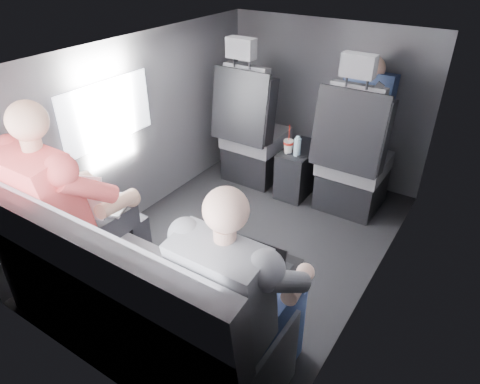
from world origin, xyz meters
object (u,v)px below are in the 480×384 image
Objects in this scene: water_bottle at (297,147)px; passenger_rear_left at (70,209)px; front_seat_right at (352,164)px; center_console at (300,170)px; laptop_white at (90,201)px; front_seat_left at (252,138)px; passenger_rear_right at (242,294)px; rear_bench at (131,302)px; soda_cup at (288,146)px; laptop_black at (262,262)px; passenger_front_right at (366,111)px.

water_bottle is 0.13× the size of passenger_rear_left.
water_bottle is (-0.43, -0.10, 0.07)m from front_seat_right.
laptop_white reaches higher than center_console.
passenger_rear_right is (1.06, -1.81, 0.21)m from front_seat_left.
front_seat_left is 1.96m from rear_bench.
water_bottle is at bearing 72.10° from laptop_white.
rear_bench reaches higher than water_bottle.
soda_cup is 0.19× the size of passenger_rear_left.
soda_cup is at bearing 74.71° from laptop_white.
laptop_black is 0.24× the size of passenger_rear_left.
soda_cup is 1.64m from laptop_black.
front_seat_left reaches higher than passenger_rear_right.
passenger_front_right reaches higher than laptop_white.
laptop_white is 0.13m from passenger_rear_left.
front_seat_left is 0.97m from passenger_front_right.
front_seat_right is 1.74× the size of passenger_front_right.
rear_bench is 0.69m from passenger_rear_right.
front_seat_left and front_seat_right have the same top height.
soda_cup is at bearing 75.74° from passenger_rear_left.
rear_bench reaches higher than laptop_white.
laptop_white reaches higher than water_bottle.
laptop_white is at bearing -91.25° from front_seat_left.
passenger_rear_left is at bearing 169.08° from rear_bench.
passenger_rear_right is (1.10, 0.00, -0.04)m from passenger_rear_left.
passenger_front_right is at bearing 95.12° from laptop_black.
soda_cup is 1.65m from laptop_white.
laptop_black is (0.64, -1.50, 0.17)m from soda_cup.
passenger_rear_right is (0.66, -1.71, 0.15)m from soda_cup.
passenger_front_right is (0.42, 0.22, 0.54)m from center_console.
front_seat_right is at bearing 60.86° from laptop_white.
center_console is 1.99m from passenger_rear_right.
front_seat_right is 0.79× the size of rear_bench.
passenger_front_right is (0.91, 2.07, 0.09)m from passenger_rear_left.
center_console is at bearing 75.18° from passenger_rear_left.
passenger_rear_left is at bearing -104.26° from soda_cup.
passenger_front_right is at bearing 66.33° from passenger_rear_left.
passenger_front_right is at bearing 79.08° from rear_bench.
front_seat_left is 5.22× the size of soda_cup.
center_console is 1.79m from laptop_black.
passenger_front_right is (0.47, 0.35, 0.28)m from soda_cup.
water_bottle is (0.02, 1.81, 0.17)m from rear_bench.
center_console is 0.31m from water_bottle.
passenger_front_right is (-0.03, 0.26, 0.34)m from front_seat_right.
front_seat_right reaches higher than soda_cup.
laptop_black is (1.03, -1.60, 0.23)m from front_seat_left.
laptop_black is at bearing -67.05° from soda_cup.
passenger_rear_right reaches higher than laptop_black.
front_seat_left is at bearing -163.43° from passenger_front_right.
front_seat_left is at bearing 122.88° from laptop_black.
front_seat_right is at bearing 76.69° from rear_bench.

